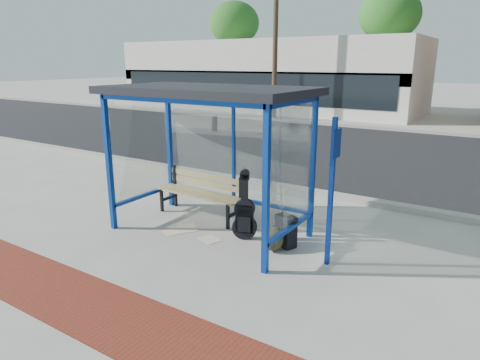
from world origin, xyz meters
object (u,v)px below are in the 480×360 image
Objects in this scene: bench at (202,191)px; suitcase at (286,231)px; guitar_bag at (245,215)px; backpack at (273,240)px.

bench reaches higher than suitcase.
guitar_bag reaches higher than suitcase.
backpack is at bearing -86.72° from suitcase.
guitar_bag is at bearing -18.93° from bench.
bench is 4.82× the size of backpack.
guitar_bag is 1.98× the size of suitcase.
bench is 3.24× the size of suitcase.
suitcase reaches higher than backpack.
bench is at bearing 172.72° from backpack.
backpack is (1.86, -0.64, -0.30)m from bench.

